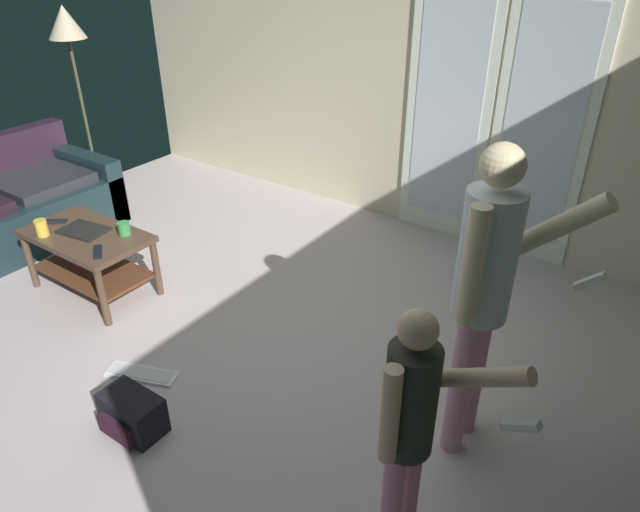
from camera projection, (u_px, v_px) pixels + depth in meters
name	position (u px, v px, depth m)	size (l,w,h in m)	color
ground_plane	(241.00, 349.00, 3.68)	(6.26, 4.67, 0.02)	#B8AAAB
wall_back_with_doors	(431.00, 67.00, 4.57)	(6.26, 0.09, 2.84)	beige
coffee_table	(89.00, 249.00, 4.09)	(0.92, 0.53, 0.48)	#4E392A
person_adult	(486.00, 283.00, 2.55)	(0.60, 0.44, 1.62)	pink
person_child	(411.00, 421.00, 2.13)	(0.54, 0.33, 1.24)	pink
floor_lamp	(67.00, 33.00, 5.15)	(0.33, 0.33, 1.77)	#2A3028
backpack	(132.00, 414.00, 3.02)	(0.34, 0.24, 0.22)	black
loose_keyboard	(142.00, 374.00, 3.44)	(0.46, 0.28, 0.02)	white
laptop_closed	(84.00, 230.00, 4.04)	(0.33, 0.22, 0.02)	black
cup_near_edge	(42.00, 228.00, 3.97)	(0.08, 0.08, 0.12)	gold
cup_by_laptop	(124.00, 228.00, 3.99)	(0.08, 0.08, 0.09)	#3B9448
tv_remote_black	(98.00, 252.00, 3.77)	(0.17, 0.05, 0.02)	black
dvd_remote_slim	(55.00, 222.00, 4.16)	(0.17, 0.05, 0.02)	black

